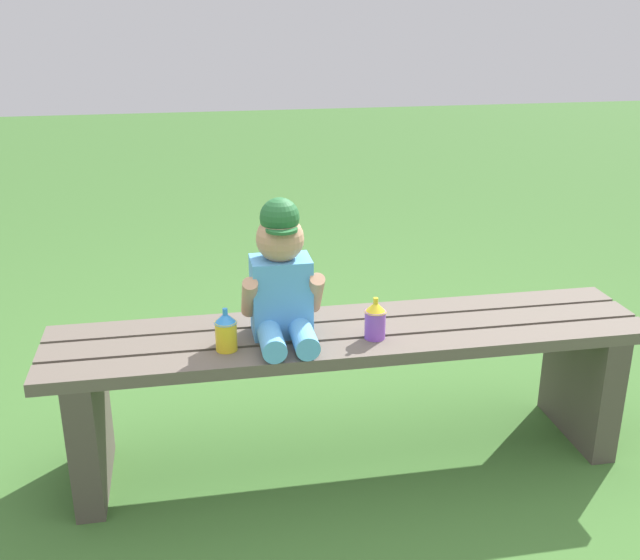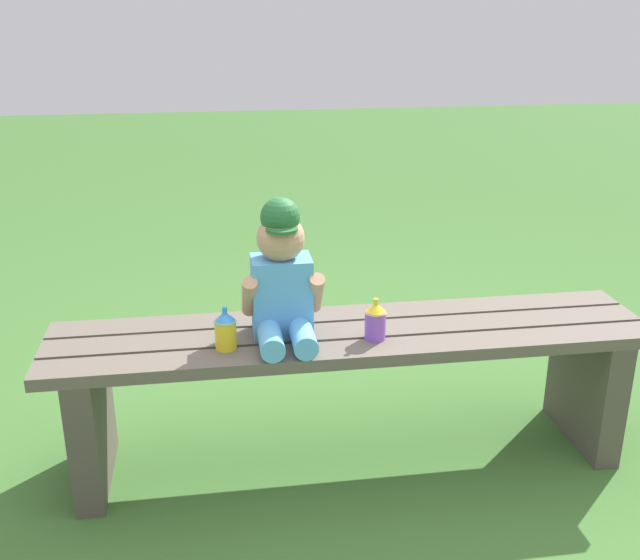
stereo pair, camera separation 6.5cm
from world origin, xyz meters
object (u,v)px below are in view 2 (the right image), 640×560
park_bench (351,370)px  sippy_cup_right (375,320)px  child_figure (282,278)px  sippy_cup_left (226,329)px

park_bench → sippy_cup_right: (0.05, -0.07, 0.19)m
child_figure → sippy_cup_right: child_figure is taller
sippy_cup_left → sippy_cup_right: 0.42m
child_figure → sippy_cup_left: child_figure is taller
child_figure → sippy_cup_right: bearing=-14.8°
park_bench → sippy_cup_right: sippy_cup_right is taller
sippy_cup_left → child_figure: bearing=22.3°
park_bench → child_figure: child_figure is taller
park_bench → child_figure: (-0.20, -0.01, 0.31)m
sippy_cup_right → sippy_cup_left: bearing=180.0°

